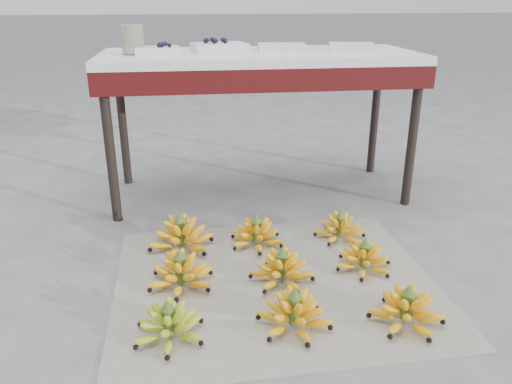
{
  "coord_description": "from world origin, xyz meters",
  "views": [
    {
      "loc": [
        -0.23,
        -1.66,
        1.07
      ],
      "look_at": [
        0.05,
        0.4,
        0.24
      ],
      "focal_mm": 35.0,
      "sensor_mm": 36.0,
      "label": 1
    }
  ],
  "objects": [
    {
      "name": "newspaper_mat",
      "position": [
        0.07,
        0.02,
        0.0
      ],
      "size": [
        1.27,
        1.08,
        0.01
      ],
      "primitive_type": "cube",
      "rotation": [
        0.0,
        0.0,
        0.02
      ],
      "color": "white",
      "rests_on": "ground"
    },
    {
      "name": "bunch_mid_right",
      "position": [
        0.46,
        0.07,
        0.05
      ],
      "size": [
        0.24,
        0.24,
        0.14
      ],
      "rotation": [
        0.0,
        0.0,
        -0.03
      ],
      "color": "#F2B602",
      "rests_on": "newspaper_mat"
    },
    {
      "name": "tray_right",
      "position": [
        0.27,
        1.01,
        0.81
      ],
      "size": [
        0.26,
        0.2,
        0.04
      ],
      "color": "silver",
      "rests_on": "vendor_table"
    },
    {
      "name": "ground",
      "position": [
        0.0,
        0.0,
        0.0
      ],
      "size": [
        60.0,
        60.0,
        0.0
      ],
      "primitive_type": "plane",
      "color": "#5C5C5F",
      "rests_on": "ground"
    },
    {
      "name": "tray_left",
      "position": [
        -0.06,
        1.04,
        0.82
      ],
      "size": [
        0.31,
        0.24,
        0.07
      ],
      "color": "silver",
      "rests_on": "vendor_table"
    },
    {
      "name": "bunch_back_left",
      "position": [
        -0.29,
        0.36,
        0.07
      ],
      "size": [
        0.34,
        0.34,
        0.18
      ],
      "rotation": [
        0.0,
        0.0,
        -0.22
      ],
      "color": "#F2B602",
      "rests_on": "newspaper_mat"
    },
    {
      "name": "bunch_front_center",
      "position": [
        0.09,
        -0.27,
        0.06
      ],
      "size": [
        0.31,
        0.31,
        0.16
      ],
      "rotation": [
        0.0,
        0.0,
        0.24
      ],
      "color": "#F2B602",
      "rests_on": "newspaper_mat"
    },
    {
      "name": "bunch_back_right",
      "position": [
        0.44,
        0.36,
        0.05
      ],
      "size": [
        0.31,
        0.31,
        0.14
      ],
      "rotation": [
        0.0,
        0.0,
        -0.43
      ],
      "color": "#F2B602",
      "rests_on": "newspaper_mat"
    },
    {
      "name": "glass_jar",
      "position": [
        -0.49,
        0.98,
        0.86
      ],
      "size": [
        0.15,
        0.15,
        0.14
      ],
      "primitive_type": "cylinder",
      "rotation": [
        0.0,
        0.0,
        -0.38
      ],
      "color": "beige",
      "rests_on": "vendor_table"
    },
    {
      "name": "bunch_front_left",
      "position": [
        -0.33,
        -0.27,
        0.06
      ],
      "size": [
        0.3,
        0.3,
        0.15
      ],
      "rotation": [
        0.0,
        0.0,
        0.28
      ],
      "color": "olive",
      "rests_on": "newspaper_mat"
    },
    {
      "name": "vendor_table",
      "position": [
        0.15,
        1.0,
        0.7
      ],
      "size": [
        1.65,
        0.66,
        0.79
      ],
      "color": "black",
      "rests_on": "ground"
    },
    {
      "name": "bunch_mid_left",
      "position": [
        -0.29,
        0.05,
        0.06
      ],
      "size": [
        0.27,
        0.27,
        0.16
      ],
      "rotation": [
        0.0,
        0.0,
        -0.02
      ],
      "color": "#F2B602",
      "rests_on": "newspaper_mat"
    },
    {
      "name": "bunch_mid_center",
      "position": [
        0.1,
        0.02,
        0.06
      ],
      "size": [
        0.32,
        0.32,
        0.15
      ],
      "rotation": [
        0.0,
        0.0,
        -0.36
      ],
      "color": "#F2B602",
      "rests_on": "newspaper_mat"
    },
    {
      "name": "tray_far_right",
      "position": [
        0.65,
        1.01,
        0.81
      ],
      "size": [
        0.27,
        0.22,
        0.04
      ],
      "color": "silver",
      "rests_on": "vendor_table"
    },
    {
      "name": "tray_far_left",
      "position": [
        -0.37,
        0.97,
        0.81
      ],
      "size": [
        0.24,
        0.19,
        0.06
      ],
      "color": "silver",
      "rests_on": "vendor_table"
    },
    {
      "name": "bunch_front_right",
      "position": [
        0.48,
        -0.3,
        0.06
      ],
      "size": [
        0.32,
        0.32,
        0.16
      ],
      "rotation": [
        0.0,
        0.0,
        -0.33
      ],
      "color": "#F2B602",
      "rests_on": "newspaper_mat"
    },
    {
      "name": "bunch_back_center",
      "position": [
        0.05,
        0.35,
        0.06
      ],
      "size": [
        0.3,
        0.3,
        0.15
      ],
      "rotation": [
        0.0,
        0.0,
        0.28
      ],
      "color": "#F2B602",
      "rests_on": "newspaper_mat"
    }
  ]
}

